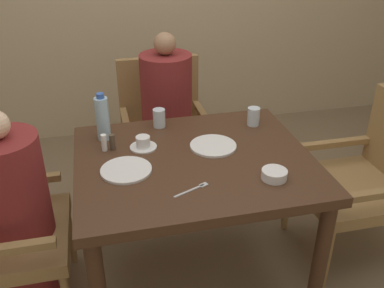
# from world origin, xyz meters

# --- Properties ---
(ground_plane) EXTENTS (16.00, 16.00, 0.00)m
(ground_plane) POSITION_xyz_m (0.00, 0.00, 0.00)
(ground_plane) COLOR #7A664C
(dining_table) EXTENTS (1.12, 0.94, 0.74)m
(dining_table) POSITION_xyz_m (0.00, 0.00, 0.64)
(dining_table) COLOR #422819
(dining_table) RESTS_ON ground_plane
(diner_in_left_chair) EXTENTS (0.32, 0.32, 1.07)m
(diner_in_left_chair) POSITION_xyz_m (-0.84, 0.00, 0.55)
(diner_in_left_chair) COLOR maroon
(diner_in_left_chair) RESTS_ON ground_plane
(chair_far_side) EXTENTS (0.56, 0.56, 0.92)m
(chair_far_side) POSITION_xyz_m (0.00, 0.89, 0.50)
(chair_far_side) COLOR olive
(chair_far_side) RESTS_ON ground_plane
(diner_in_far_chair) EXTENTS (0.32, 0.32, 1.16)m
(diner_in_far_chair) POSITION_xyz_m (-0.00, 0.75, 0.60)
(diner_in_far_chair) COLOR maroon
(diner_in_far_chair) RESTS_ON ground_plane
(chair_right_side) EXTENTS (0.56, 0.56, 0.92)m
(chair_right_side) POSITION_xyz_m (0.99, 0.00, 0.50)
(chair_right_side) COLOR olive
(chair_right_side) RESTS_ON ground_plane
(plate_main_left) EXTENTS (0.23, 0.23, 0.01)m
(plate_main_left) POSITION_xyz_m (-0.33, -0.05, 0.75)
(plate_main_left) COLOR white
(plate_main_left) RESTS_ON dining_table
(plate_main_right) EXTENTS (0.23, 0.23, 0.01)m
(plate_main_right) POSITION_xyz_m (0.12, 0.08, 0.75)
(plate_main_right) COLOR white
(plate_main_right) RESTS_ON dining_table
(teacup_with_saucer) EXTENTS (0.13, 0.13, 0.06)m
(teacup_with_saucer) POSITION_xyz_m (-0.22, 0.15, 0.77)
(teacup_with_saucer) COLOR white
(teacup_with_saucer) RESTS_ON dining_table
(bowl_small) EXTENTS (0.11, 0.11, 0.04)m
(bowl_small) POSITION_xyz_m (0.30, -0.26, 0.76)
(bowl_small) COLOR white
(bowl_small) RESTS_ON dining_table
(water_bottle) EXTENTS (0.07, 0.07, 0.25)m
(water_bottle) POSITION_xyz_m (-0.41, 0.30, 0.86)
(water_bottle) COLOR #A3C6DB
(water_bottle) RESTS_ON dining_table
(glass_tall_near) EXTENTS (0.07, 0.07, 0.10)m
(glass_tall_near) POSITION_xyz_m (-0.11, 0.38, 0.79)
(glass_tall_near) COLOR silver
(glass_tall_near) RESTS_ON dining_table
(glass_tall_mid) EXTENTS (0.07, 0.07, 0.10)m
(glass_tall_mid) POSITION_xyz_m (0.40, 0.28, 0.79)
(glass_tall_mid) COLOR silver
(glass_tall_mid) RESTS_ON dining_table
(salt_shaker) EXTENTS (0.03, 0.03, 0.09)m
(salt_shaker) POSITION_xyz_m (-0.41, 0.17, 0.79)
(salt_shaker) COLOR white
(salt_shaker) RESTS_ON dining_table
(pepper_shaker) EXTENTS (0.03, 0.03, 0.08)m
(pepper_shaker) POSITION_xyz_m (-0.37, 0.17, 0.78)
(pepper_shaker) COLOR #4C3D2D
(pepper_shaker) RESTS_ON dining_table
(fork_beside_plate) EXTENTS (0.16, 0.08, 0.00)m
(fork_beside_plate) POSITION_xyz_m (-0.06, -0.26, 0.74)
(fork_beside_plate) COLOR silver
(fork_beside_plate) RESTS_ON dining_table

